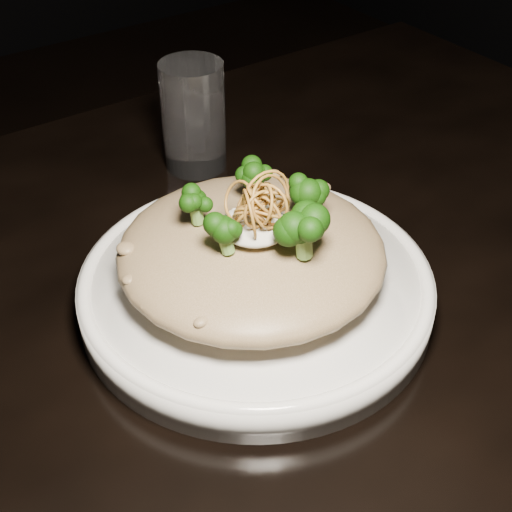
{
  "coord_description": "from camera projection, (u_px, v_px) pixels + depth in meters",
  "views": [
    {
      "loc": [
        -0.35,
        -0.45,
        1.19
      ],
      "look_at": [
        -0.07,
        -0.04,
        0.81
      ],
      "focal_mm": 50.0,
      "sensor_mm": 36.0,
      "label": 1
    }
  ],
  "objects": [
    {
      "name": "drinking_glass",
      "position": [
        194.0,
        117.0,
        0.81
      ],
      "size": [
        0.09,
        0.09,
        0.13
      ],
      "primitive_type": "cylinder",
      "rotation": [
        0.0,
        0.0,
        -0.39
      ],
      "color": "white",
      "rests_on": "table"
    },
    {
      "name": "plate",
      "position": [
        256.0,
        289.0,
        0.65
      ],
      "size": [
        0.32,
        0.32,
        0.03
      ],
      "primitive_type": "cylinder",
      "color": "white",
      "rests_on": "table"
    },
    {
      "name": "shallots",
      "position": [
        257.0,
        198.0,
        0.58
      ],
      "size": [
        0.06,
        0.06,
        0.04
      ],
      "primitive_type": null,
      "color": "brown",
      "rests_on": "cheese"
    },
    {
      "name": "broccoli",
      "position": [
        256.0,
        202.0,
        0.59
      ],
      "size": [
        0.14,
        0.14,
        0.05
      ],
      "primitive_type": null,
      "color": "black",
      "rests_on": "risotto"
    },
    {
      "name": "risotto",
      "position": [
        251.0,
        251.0,
        0.62
      ],
      "size": [
        0.24,
        0.24,
        0.05
      ],
      "primitive_type": "ellipsoid",
      "color": "brown",
      "rests_on": "plate"
    },
    {
      "name": "table",
      "position": [
        283.0,
        313.0,
        0.77
      ],
      "size": [
        1.1,
        0.8,
        0.75
      ],
      "color": "black",
      "rests_on": "ground"
    },
    {
      "name": "cheese",
      "position": [
        255.0,
        226.0,
        0.6
      ],
      "size": [
        0.06,
        0.06,
        0.02
      ],
      "primitive_type": "ellipsoid",
      "color": "silver",
      "rests_on": "risotto"
    }
  ]
}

